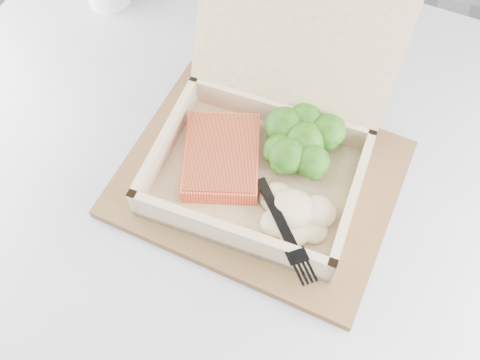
% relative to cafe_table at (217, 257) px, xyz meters
% --- Properties ---
extents(cafe_table, '(0.96, 0.96, 0.76)m').
position_rel_cafe_table_xyz_m(cafe_table, '(0.00, 0.00, 0.00)').
color(cafe_table, black).
rests_on(cafe_table, floor).
extents(serving_tray, '(0.35, 0.29, 0.01)m').
position_rel_cafe_table_xyz_m(serving_tray, '(0.05, 0.04, 0.20)').
color(serving_tray, brown).
rests_on(serving_tray, cafe_table).
extents(takeout_container, '(0.25, 0.27, 0.21)m').
position_rel_cafe_table_xyz_m(takeout_container, '(0.05, 0.07, 0.26)').
color(takeout_container, tan).
rests_on(takeout_container, serving_tray).
extents(salmon_fillet, '(0.12, 0.13, 0.02)m').
position_rel_cafe_table_xyz_m(salmon_fillet, '(0.00, 0.04, 0.23)').
color(salmon_fillet, '#FC5D31').
rests_on(salmon_fillet, takeout_container).
extents(broccoli_pile, '(0.11, 0.11, 0.04)m').
position_rel_cafe_table_xyz_m(broccoli_pile, '(0.09, 0.08, 0.24)').
color(broccoli_pile, '#35761A').
rests_on(broccoli_pile, takeout_container).
extents(mashed_potatoes, '(0.09, 0.08, 0.03)m').
position_rel_cafe_table_xyz_m(mashed_potatoes, '(0.10, -0.00, 0.23)').
color(mashed_potatoes, '#D5BC8A').
rests_on(mashed_potatoes, takeout_container).
extents(plastic_fork, '(0.10, 0.13, 0.02)m').
position_rel_cafe_table_xyz_m(plastic_fork, '(0.07, -0.00, 0.25)').
color(plastic_fork, black).
rests_on(plastic_fork, mashed_potatoes).
extents(receipt, '(0.09, 0.15, 0.00)m').
position_rel_cafe_table_xyz_m(receipt, '(0.04, 0.21, 0.20)').
color(receipt, white).
rests_on(receipt, cafe_table).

